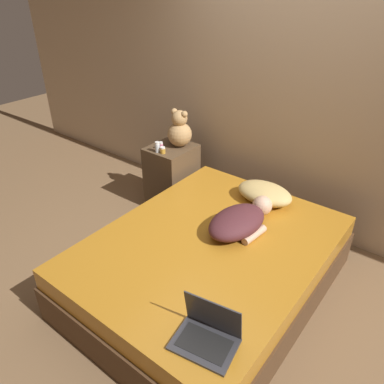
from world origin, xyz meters
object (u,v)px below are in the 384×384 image
at_px(person_lying, 240,220).
at_px(pillow, 265,193).
at_px(bottle_amber, 163,150).
at_px(teddy_bear, 180,130).
at_px(bottle_clear, 157,147).
at_px(bottle_pink, 161,146).
at_px(laptop, 207,333).

bearing_deg(person_lying, pillow, 102.35).
bearing_deg(bottle_amber, person_lying, -17.53).
bearing_deg(bottle_amber, teddy_bear, 86.62).
relative_size(bottle_clear, bottle_amber, 1.65).
distance_m(person_lying, teddy_bear, 1.29).
height_order(pillow, bottle_amber, bottle_amber).
relative_size(bottle_clear, bottle_pink, 1.37).
distance_m(bottle_clear, bottle_amber, 0.06).
bearing_deg(bottle_clear, bottle_amber, 11.68).
height_order(pillow, bottle_pink, bottle_pink).
relative_size(pillow, teddy_bear, 1.31).
xyz_separation_m(person_lying, bottle_clear, (-1.18, 0.34, 0.18)).
bearing_deg(person_lying, bottle_pink, 166.99).
bearing_deg(person_lying, laptop, -61.97).
distance_m(person_lying, bottle_clear, 1.24).
relative_size(pillow, bottle_amber, 7.62).
distance_m(pillow, laptop, 1.56).
bearing_deg(bottle_clear, teddy_bear, 74.13).
relative_size(teddy_bear, bottle_clear, 3.53).
bearing_deg(bottle_amber, bottle_pink, 142.64).
bearing_deg(bottle_amber, pillow, 7.60).
bearing_deg(pillow, bottle_amber, -172.40).
bearing_deg(laptop, bottle_amber, 128.73).
distance_m(person_lying, laptop, 1.08).
relative_size(laptop, bottle_amber, 5.84).
bearing_deg(bottle_clear, laptop, -40.24).
relative_size(person_lying, teddy_bear, 1.88).
bearing_deg(pillow, person_lying, -83.66).
distance_m(teddy_bear, bottle_amber, 0.28).
bearing_deg(laptop, teddy_bear, 123.67).
bearing_deg(pillow, bottle_clear, -172.18).
xyz_separation_m(pillow, teddy_bear, (-1.05, 0.10, 0.30)).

